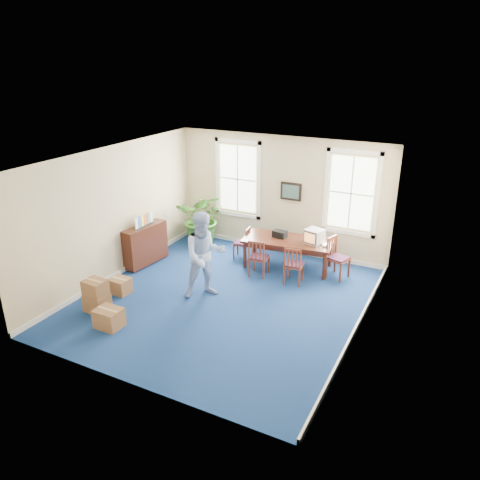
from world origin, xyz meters
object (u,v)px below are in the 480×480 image
at_px(chair_near_left, 259,257).
at_px(potted_plant, 203,218).
at_px(crt_tv, 314,236).
at_px(conference_table, 288,253).
at_px(man, 205,255).
at_px(credenza, 145,246).
at_px(cardboard_boxes, 106,295).

bearing_deg(chair_near_left, potted_plant, -31.09).
distance_m(crt_tv, potted_plant, 3.45).
height_order(conference_table, potted_plant, potted_plant).
xyz_separation_m(chair_near_left, man, (-0.64, -1.51, 0.51)).
relative_size(crt_tv, potted_plant, 0.28).
relative_size(conference_table, chair_near_left, 2.30).
relative_size(chair_near_left, credenza, 0.75).
relative_size(crt_tv, man, 0.22).
height_order(chair_near_left, credenza, credenza).
bearing_deg(chair_near_left, cardboard_boxes, 50.27).
distance_m(crt_tv, man, 2.93).
height_order(man, credenza, man).
bearing_deg(cardboard_boxes, chair_near_left, 54.73).
height_order(conference_table, crt_tv, crt_tv).
bearing_deg(chair_near_left, conference_table, -125.42).
xyz_separation_m(conference_table, man, (-1.10, -2.28, 0.61)).
bearing_deg(potted_plant, crt_tv, -5.62).
relative_size(crt_tv, cardboard_boxes, 0.33).
xyz_separation_m(crt_tv, cardboard_boxes, (-3.30, -3.89, -0.57)).
distance_m(credenza, cardboard_boxes, 2.46).
bearing_deg(man, chair_near_left, 23.19).
height_order(man, potted_plant, man).
xyz_separation_m(potted_plant, cardboard_boxes, (0.13, -4.23, -0.41)).
bearing_deg(man, cardboard_boxes, -178.39).
xyz_separation_m(crt_tv, credenza, (-4.04, -1.55, -0.44)).
relative_size(chair_near_left, cardboard_boxes, 0.73).
bearing_deg(credenza, man, -12.39).
distance_m(man, potted_plant, 3.15).
bearing_deg(credenza, potted_plant, 78.52).
height_order(potted_plant, cardboard_boxes, potted_plant).
bearing_deg(chair_near_left, crt_tv, -148.43).
bearing_deg(conference_table, cardboard_boxes, -131.68).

